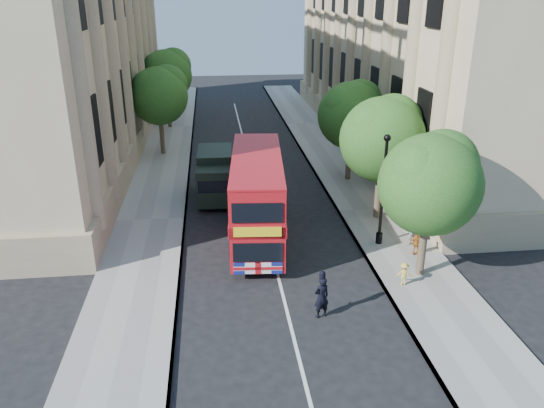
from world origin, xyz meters
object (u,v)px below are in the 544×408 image
object	(u,v)px
police_constable	(321,297)
lamp_post	(383,195)
double_decker_bus	(257,195)
box_van	(215,177)
woman_pedestrian	(410,228)

from	to	relation	value
police_constable	lamp_post	bearing A→B (deg)	-143.02
double_decker_bus	box_van	bearing A→B (deg)	114.05
double_decker_bus	police_constable	size ratio (longest dim) A/B	5.38
double_decker_bus	lamp_post	bearing A→B (deg)	-10.01
box_van	police_constable	xyz separation A→B (m)	(3.56, -12.27, -0.50)
woman_pedestrian	lamp_post	bearing A→B (deg)	-31.21
box_van	woman_pedestrian	xyz separation A→B (m)	(8.76, -7.05, -0.42)
double_decker_bus	police_constable	world-z (taller)	double_decker_bus
lamp_post	woman_pedestrian	xyz separation A→B (m)	(1.37, -0.18, -1.63)
lamp_post	box_van	world-z (taller)	lamp_post
woman_pedestrian	box_van	bearing A→B (deg)	-62.49
box_van	police_constable	distance (m)	12.78
lamp_post	double_decker_bus	world-z (taller)	lamp_post
lamp_post	police_constable	world-z (taller)	lamp_post
lamp_post	police_constable	size ratio (longest dim) A/B	3.20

